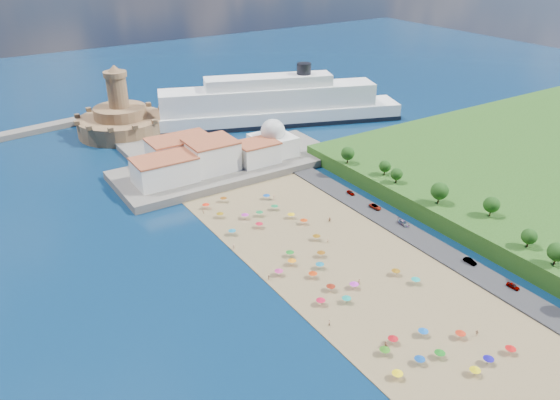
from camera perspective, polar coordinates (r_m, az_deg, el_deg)
ground at (r=161.13m, az=3.62°, el=-6.25°), size 700.00×700.00×0.00m
terrace at (r=220.40m, az=-5.44°, el=3.57°), size 90.00×36.00×3.00m
jetty at (r=242.92m, az=-13.93°, el=5.03°), size 18.00×70.00×2.40m
waterfront_buildings at (r=213.41m, az=-8.70°, el=4.44°), size 57.00×29.00×11.00m
domed_building at (r=225.14m, az=-0.75°, el=6.24°), size 16.00×16.00×15.00m
fortress at (r=268.28m, az=-16.27°, el=8.04°), size 40.00×40.00×32.40m
cruise_ship at (r=271.66m, az=-1.17°, el=9.74°), size 131.15×64.01×28.92m
beach_parasols at (r=152.55m, az=5.52°, el=-7.45°), size 31.92×116.22×2.20m
beachgoers at (r=160.24m, az=3.24°, el=-5.95°), size 35.83×92.43×1.88m
parked_cars at (r=180.14m, az=13.35°, el=-2.68°), size 2.44×71.91×1.33m
hillside_trees at (r=180.49m, az=18.05°, el=-0.17°), size 17.81×103.85×7.46m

